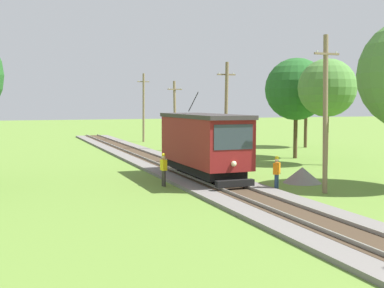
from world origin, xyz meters
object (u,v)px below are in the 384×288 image
tree_right_near (327,88)px  utility_pole_near_tram (325,113)px  utility_pole_mid (226,113)px  second_worker (164,168)px  track_worker (277,172)px  utility_pole_distant (144,107)px  tree_horizon (296,89)px  utility_pole_far (175,115)px  tree_right_far (306,91)px  red_tram (203,143)px  gravel_pile (302,175)px

tree_right_near → utility_pole_near_tram: bearing=-126.0°
utility_pole_mid → second_worker: bearing=-133.9°
track_worker → utility_pole_distant: bearing=140.3°
utility_pole_distant → tree_horizon: tree_horizon is taller
utility_pole_near_tram → utility_pole_mid: utility_pole_near_tram is taller
utility_pole_far → tree_right_far: size_ratio=0.82×
red_tram → gravel_pile: (4.92, -2.57, -1.75)m
red_tram → gravel_pile: size_ratio=4.00×
tree_right_far → utility_pole_near_tram: bearing=-121.4°
red_tram → utility_pole_far: size_ratio=1.31×
utility_pole_mid → tree_horizon: 7.61m
utility_pole_mid → utility_pole_distant: utility_pole_distant is taller
tree_right_near → tree_right_far: tree_right_far is taller
utility_pole_mid → track_worker: utility_pole_mid is taller
utility_pole_far → gravel_pile: size_ratio=3.05×
utility_pole_near_tram → tree_right_near: 11.53m
utility_pole_near_tram → tree_horizon: 15.63m
red_tram → second_worker: bearing=-159.6°
utility_pole_near_tram → tree_right_near: bearing=54.0°
second_worker → tree_horizon: size_ratio=0.22×
tree_horizon → utility_pole_distant: bearing=108.9°
utility_pole_near_tram → tree_horizon: size_ratio=0.96×
utility_pole_near_tram → second_worker: (-6.88, 4.59, -2.99)m
gravel_pile → tree_right_far: 23.32m
second_worker → tree_right_far: 27.05m
gravel_pile → tree_horizon: bearing=59.5°
utility_pole_distant → tree_horizon: size_ratio=0.97×
utility_pole_mid → second_worker: (-6.88, -7.15, -2.78)m
red_tram → utility_pole_mid: 7.61m
second_worker → tree_right_far: (20.25, 17.31, 4.67)m
red_tram → tree_right_far: tree_right_far is taller
second_worker → utility_pole_far: bearing=60.5°
red_tram → tree_horizon: size_ratio=1.06×
utility_pole_mid → tree_right_near: (6.72, -2.51, 1.74)m
utility_pole_distant → red_tram: bearing=-98.2°
second_worker → tree_horizon: bearing=24.2°
gravel_pile → second_worker: (-7.60, 1.57, 0.54)m
gravel_pile → red_tram: bearing=152.4°
utility_pole_near_tram → gravel_pile: bearing=76.6°
utility_pole_near_tram → tree_horizon: (7.09, 13.84, 1.57)m
red_tram → tree_horizon: 14.38m
utility_pole_near_tram → gravel_pile: 4.71m
utility_pole_far → tree_horizon: tree_horizon is taller
utility_pole_far → tree_right_near: bearing=-64.4°
tree_right_far → tree_right_near: bearing=-117.7°
tree_right_near → utility_pole_distant: bearing=104.9°
utility_pole_far → tree_right_far: tree_right_far is taller
utility_pole_mid → gravel_pile: utility_pole_mid is taller
utility_pole_far → utility_pole_near_tram: bearing=-90.0°
red_tram → utility_pole_distant: (4.19, 28.95, 1.82)m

